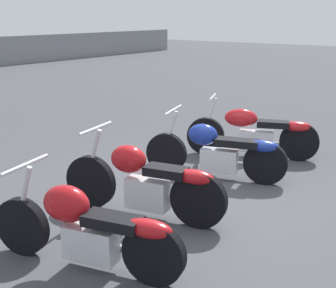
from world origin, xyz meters
TOP-DOWN VIEW (x-y plane):
  - ground_plane at (0.00, 0.00)m, footprint 60.00×60.00m
  - motorcycle_slot_0 at (-1.98, -0.08)m, footprint 0.77×1.93m
  - motorcycle_slot_1 at (-0.79, 0.23)m, footprint 0.74×1.99m
  - motorcycle_slot_2 at (0.82, 0.23)m, footprint 0.89×1.96m
  - motorcycle_slot_3 at (2.06, 0.30)m, footprint 0.97×1.99m

SIDE VIEW (x-z plane):
  - ground_plane at x=0.00m, z-range 0.00..0.00m
  - motorcycle_slot_2 at x=0.82m, z-range -0.08..0.88m
  - motorcycle_slot_0 at x=-1.98m, z-range -0.06..0.88m
  - motorcycle_slot_3 at x=2.06m, z-range -0.08..0.90m
  - motorcycle_slot_1 at x=-0.79m, z-range -0.08..0.93m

